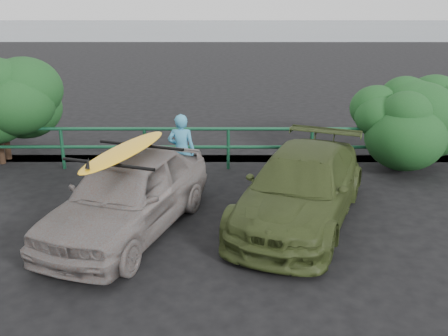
# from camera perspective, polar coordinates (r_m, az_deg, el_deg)

# --- Properties ---
(ground) EXTENTS (80.00, 80.00, 0.00)m
(ground) POSITION_cam_1_polar(r_m,az_deg,el_deg) (7.68, -6.96, -12.43)
(ground) COLOR black
(ocean) EXTENTS (200.00, 200.00, 0.00)m
(ocean) POSITION_cam_1_polar(r_m,az_deg,el_deg) (66.61, -0.70, 15.69)
(ocean) COLOR slate
(ocean) RESTS_ON ground
(guardrail) EXTENTS (14.00, 0.08, 1.04)m
(guardrail) POSITION_cam_1_polar(r_m,az_deg,el_deg) (12.04, -4.28, 2.27)
(guardrail) COLOR #14482D
(guardrail) RESTS_ON ground
(shrub_right) EXTENTS (3.20, 2.40, 1.98)m
(shrub_right) POSITION_cam_1_polar(r_m,az_deg,el_deg) (13.01, 18.45, 4.77)
(shrub_right) COLOR #1A471D
(shrub_right) RESTS_ON ground
(sedan) EXTENTS (2.93, 4.46, 1.41)m
(sedan) POSITION_cam_1_polar(r_m,az_deg,el_deg) (8.91, -10.92, -2.95)
(sedan) COLOR slate
(sedan) RESTS_ON ground
(olive_vehicle) EXTENTS (3.38, 4.86, 1.31)m
(olive_vehicle) POSITION_cam_1_polar(r_m,az_deg,el_deg) (9.30, 8.79, -2.20)
(olive_vehicle) COLOR #36431D
(olive_vehicle) RESTS_ON ground
(man) EXTENTS (0.63, 0.45, 1.63)m
(man) POSITION_cam_1_polar(r_m,az_deg,el_deg) (10.83, -4.87, 1.96)
(man) COLOR teal
(man) RESTS_ON ground
(roof_rack) EXTENTS (1.97, 1.66, 0.06)m
(roof_rack) POSITION_cam_1_polar(r_m,az_deg,el_deg) (8.66, -11.22, 1.56)
(roof_rack) COLOR black
(roof_rack) RESTS_ON sedan
(surfboard) EXTENTS (1.38, 2.67, 0.08)m
(surfboard) POSITION_cam_1_polar(r_m,az_deg,el_deg) (8.64, -11.25, 1.98)
(surfboard) COLOR yellow
(surfboard) RESTS_ON roof_rack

